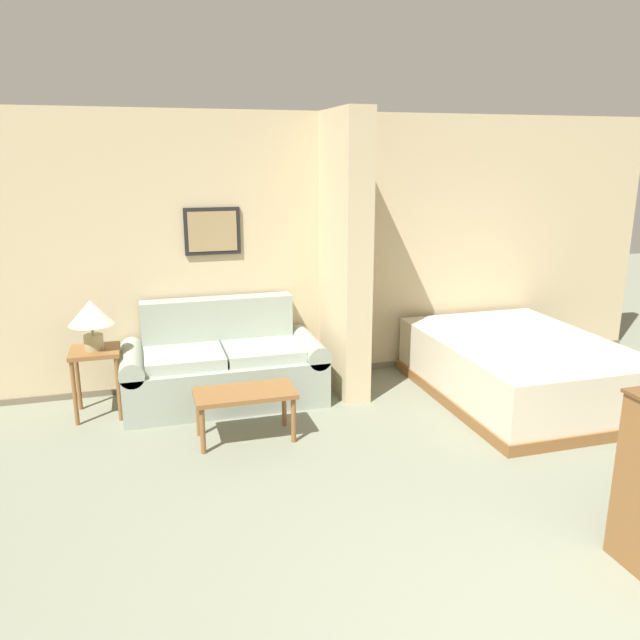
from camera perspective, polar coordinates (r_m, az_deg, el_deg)
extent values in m
cube|color=#CCB78E|center=(6.24, 0.07, 6.56)|extent=(7.41, 0.12, 2.60)
cube|color=#70644E|center=(6.48, 0.24, -4.70)|extent=(7.41, 0.02, 0.06)
cube|color=black|center=(5.93, -9.81, 8.00)|extent=(0.52, 0.02, 0.44)
cube|color=#9E845B|center=(5.91, -9.79, 7.99)|extent=(0.45, 0.01, 0.37)
cube|color=#CCB78E|center=(5.80, 2.27, 5.91)|extent=(0.24, 0.87, 2.60)
cube|color=#99A393|center=(5.80, -8.73, -5.40)|extent=(1.41, 0.84, 0.42)
cube|color=#99A393|center=(5.97, -9.31, -0.28)|extent=(1.41, 0.20, 0.49)
cube|color=#99A393|center=(5.77, -16.65, -6.01)|extent=(0.19, 0.84, 0.42)
cylinder|color=#99A393|center=(5.69, -16.84, -3.64)|extent=(0.21, 0.84, 0.21)
cube|color=#99A393|center=(5.95, -1.06, -4.72)|extent=(0.19, 0.84, 0.42)
cylinder|color=#99A393|center=(5.87, -1.08, -2.40)|extent=(0.21, 0.84, 0.21)
cube|color=#AAB5A4|center=(5.64, -12.31, -3.39)|extent=(0.68, 0.60, 0.10)
cube|color=#AAB5A4|center=(5.72, -5.27, -2.84)|extent=(0.68, 0.60, 0.10)
cube|color=brown|center=(4.97, -6.91, -6.65)|extent=(0.79, 0.41, 0.04)
cylinder|color=brown|center=(4.86, -10.68, -9.93)|extent=(0.04, 0.04, 0.37)
cylinder|color=brown|center=(4.96, -2.44, -9.12)|extent=(0.04, 0.04, 0.37)
cylinder|color=brown|center=(5.16, -11.06, -8.44)|extent=(0.04, 0.04, 0.37)
cylinder|color=brown|center=(5.26, -3.30, -7.72)|extent=(0.04, 0.04, 0.37)
cube|color=brown|center=(5.66, -19.91, -2.70)|extent=(0.41, 0.41, 0.04)
cylinder|color=brown|center=(5.60, -21.53, -6.27)|extent=(0.04, 0.04, 0.56)
cylinder|color=brown|center=(5.58, -17.94, -6.04)|extent=(0.04, 0.04, 0.56)
cylinder|color=brown|center=(5.93, -21.25, -5.08)|extent=(0.04, 0.04, 0.56)
cylinder|color=brown|center=(5.91, -17.87, -4.86)|extent=(0.04, 0.04, 0.56)
cylinder|color=tan|center=(5.64, -19.98, -1.90)|extent=(0.16, 0.16, 0.13)
cylinder|color=tan|center=(5.61, -20.08, -0.82)|extent=(0.02, 0.02, 0.09)
cone|color=white|center=(5.57, -20.22, 0.66)|extent=(0.37, 0.37, 0.21)
cube|color=brown|center=(6.18, 17.63, -6.26)|extent=(1.56, 2.13, 0.10)
cube|color=beige|center=(6.09, 17.84, -3.80)|extent=(1.52, 2.09, 0.46)
cube|color=white|center=(6.70, 14.08, -0.23)|extent=(1.40, 0.36, 0.10)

